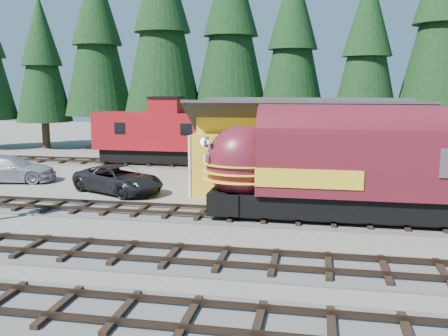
% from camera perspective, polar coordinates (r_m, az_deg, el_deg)
% --- Properties ---
extents(ground, '(120.00, 120.00, 0.00)m').
position_cam_1_polar(ground, '(19.10, 8.08, -9.07)').
color(ground, '#6B665B').
rests_on(ground, ground).
extents(track_spur, '(32.00, 3.20, 0.33)m').
position_cam_1_polar(track_spur, '(38.14, -5.76, 0.37)').
color(track_spur, '#4C4947').
rests_on(track_spur, ground).
extents(depot, '(12.80, 7.00, 5.30)m').
position_cam_1_polar(depot, '(28.78, 9.22, 3.19)').
color(depot, gold).
rests_on(depot, ground).
extents(conifer_backdrop, '(80.28, 23.30, 17.27)m').
position_cam_1_polar(conifer_backdrop, '(43.26, 16.20, 14.49)').
color(conifer_backdrop, black).
rests_on(conifer_backdrop, ground).
extents(locomotive, '(14.40, 2.86, 3.92)m').
position_cam_1_polar(locomotive, '(22.48, 15.05, -0.39)').
color(locomotive, black).
rests_on(locomotive, ground).
extents(caboose, '(9.19, 2.67, 4.78)m').
position_cam_1_polar(caboose, '(38.25, -7.78, 3.89)').
color(caboose, black).
rests_on(caboose, ground).
extents(pickup_truck_a, '(6.14, 4.73, 1.55)m').
position_cam_1_polar(pickup_truck_a, '(28.92, -11.97, -1.25)').
color(pickup_truck_a, black).
rests_on(pickup_truck_a, ground).
extents(pickup_truck_b, '(6.03, 3.40, 1.65)m').
position_cam_1_polar(pickup_truck_b, '(34.24, -23.32, -0.10)').
color(pickup_truck_b, '#AAADB2').
rests_on(pickup_truck_b, ground).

